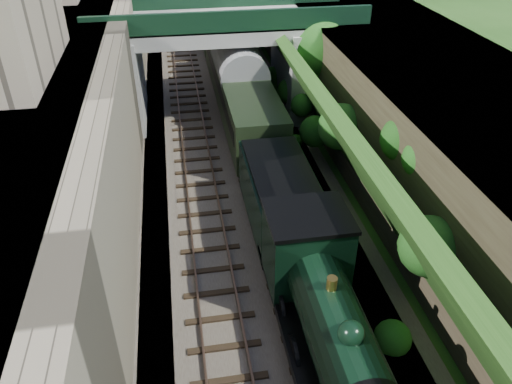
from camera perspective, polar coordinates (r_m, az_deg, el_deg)
trackbed at (r=30.05m, az=-3.23°, el=6.04°), size 10.00×90.00×0.20m
retaining_wall at (r=28.64m, az=-14.65°, el=11.06°), size 1.00×90.00×7.00m
street_plateau_left at (r=29.17m, az=-21.57°, el=10.21°), size 6.00×90.00×7.00m
street_plateau_right at (r=31.20m, az=14.58°, el=12.16°), size 8.00×90.00×6.25m
embankment_slope at (r=30.71m, az=5.90°, el=12.02°), size 4.31×90.00×6.36m
track_left at (r=29.86m, az=-7.07°, el=5.95°), size 2.50×90.00×0.20m
track_right at (r=30.12m, az=-0.96°, el=6.47°), size 2.50×90.00×0.20m
road_bridge at (r=32.32m, az=-2.63°, el=15.68°), size 16.00×6.40×7.25m
tree at (r=31.08m, az=7.38°, el=15.83°), size 3.60×3.80×6.60m
locomotive at (r=16.17m, az=8.35°, el=-14.78°), size 3.10×10.22×3.83m
tender at (r=21.71m, az=2.72°, el=-0.98°), size 2.70×6.00×3.05m
coach_front at (r=32.57m, az=-1.97°, el=12.06°), size 2.90×18.00×3.70m
coach_middle at (r=50.46m, az=-5.15°, el=19.66°), size 2.90×18.00×3.70m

